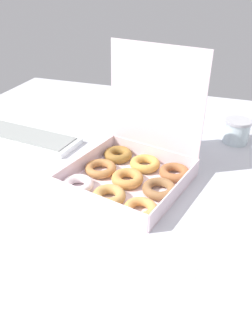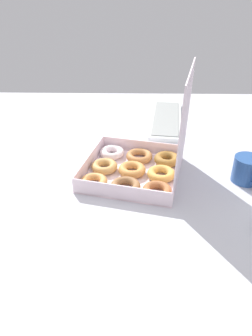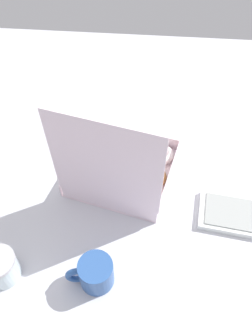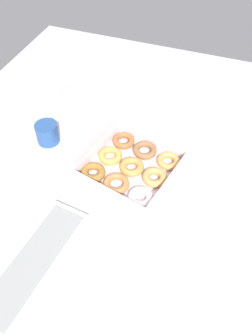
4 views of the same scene
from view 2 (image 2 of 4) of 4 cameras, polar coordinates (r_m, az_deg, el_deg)
The scene contains 5 objects.
ground_plane at distance 111.26cm, azimuth -0.63°, elevation -2.38°, with size 180.00×180.00×2.00cm, color silver.
donut_box at distance 110.96cm, azimuth 2.31°, elevation 0.61°, with size 38.02×38.71×36.88cm.
keyboard at distance 155.09cm, azimuth 6.99°, elevation 8.41°, with size 44.97×18.54×2.20cm.
coffee_mug at distance 114.53cm, azimuth 20.35°, elevation -0.25°, with size 12.61×9.03×8.74cm.
paper_napkin at distance 101.65cm, azimuth -14.40°, elevation -6.46°, with size 11.25×9.56×0.15cm, color white.
Camera 2 is at (92.65, 3.09, 60.54)cm, focal length 35.00 mm.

